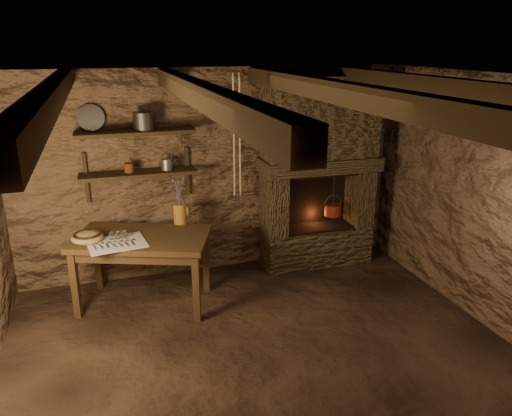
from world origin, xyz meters
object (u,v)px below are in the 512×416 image
object	(u,v)px
stoneware_jug	(180,204)
wooden_bowl	(87,238)
red_pot	(333,209)
work_table	(144,268)
iron_stockpot	(144,122)

from	to	relation	value
stoneware_jug	wooden_bowl	xyz separation A→B (m)	(-0.97, -0.25, -0.18)
wooden_bowl	red_pot	bearing A→B (deg)	7.57
wooden_bowl	stoneware_jug	bearing A→B (deg)	14.67
work_table	red_pot	bearing A→B (deg)	30.08
work_table	stoneware_jug	bearing A→B (deg)	51.59
work_table	stoneware_jug	xyz separation A→B (m)	(0.45, 0.27, 0.57)
work_table	iron_stockpot	world-z (taller)	iron_stockpot
work_table	wooden_bowl	size ratio (longest dim) A/B	4.83
stoneware_jug	iron_stockpot	world-z (taller)	iron_stockpot
stoneware_jug	iron_stockpot	size ratio (longest dim) A/B	2.25
stoneware_jug	wooden_bowl	world-z (taller)	stoneware_jug
wooden_bowl	iron_stockpot	xyz separation A→B (m)	(0.67, 0.50, 1.04)
work_table	stoneware_jug	world-z (taller)	stoneware_jug
red_pot	work_table	bearing A→B (deg)	-170.34
work_table	iron_stockpot	bearing A→B (deg)	94.05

